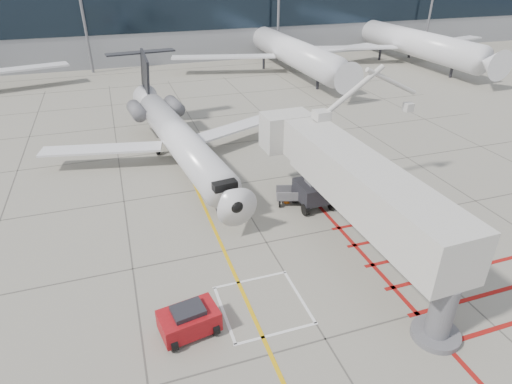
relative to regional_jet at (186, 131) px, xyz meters
name	(u,v)px	position (x,y,z in m)	size (l,w,h in m)	color
ground_plane	(292,284)	(2.69, -15.00, -3.68)	(260.00, 260.00, 0.00)	gray
regional_jet	(186,131)	(0.00, 0.00, 0.00)	(22.25, 28.06, 7.35)	silver
jet_bridge	(367,198)	(7.41, -13.92, 0.15)	(9.07, 19.16, 7.66)	beige
pushback_tug	(189,320)	(-3.12, -16.58, -2.90)	(2.65, 1.66, 1.55)	maroon
baggage_cart	(290,196)	(5.90, -7.08, -3.06)	(1.97, 1.24, 1.24)	#5D5C61
ground_power_unit	(420,215)	(12.69, -12.45, -2.85)	(2.08, 1.21, 1.65)	silver
cone_nose	(232,214)	(1.50, -7.54, -3.44)	(0.34, 0.34, 0.47)	#F5570C
cone_side	(287,199)	(5.71, -6.89, -3.42)	(0.37, 0.37, 0.52)	#DF5D0B
terminal_building	(198,8)	(12.69, 55.00, 3.32)	(180.00, 28.00, 14.00)	gray
terminal_glass_band	(216,10)	(12.69, 40.95, 4.32)	(180.00, 0.10, 6.00)	black
bg_aircraft_c	(286,31)	(20.87, 31.00, 2.02)	(34.18, 37.97, 11.39)	silver
bg_aircraft_d	(407,24)	(41.96, 31.00, 2.27)	(35.71, 39.67, 11.90)	silver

